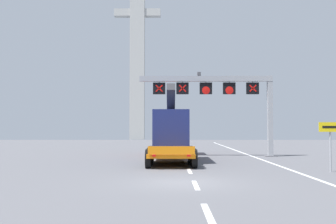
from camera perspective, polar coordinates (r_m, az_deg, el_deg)
name	(u,v)px	position (r m, az deg, el deg)	size (l,w,h in m)	color
ground	(182,183)	(17.14, 2.13, -10.28)	(112.00, 112.00, 0.00)	#5B5B60
lane_markings	(180,149)	(42.19, 1.78, -5.47)	(0.20, 64.89, 0.01)	silver
edge_line_right	(261,159)	(29.82, 13.47, -6.77)	(0.20, 63.00, 0.01)	silver
overhead_lane_gantry	(222,91)	(32.36, 7.90, 3.03)	(11.18, 0.90, 6.92)	#9EA0A5
heavy_haul_truck_orange	(171,132)	(30.15, 0.40, -3.00)	(3.04, 14.07, 5.30)	orange
exit_sign_yellow	(330,135)	(22.64, 22.69, -3.13)	(1.24, 0.15, 2.66)	#9EA0A5
bridge_pylon_distant	(137,35)	(77.44, -4.50, 11.13)	(9.00, 2.00, 39.73)	#B7B7B2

